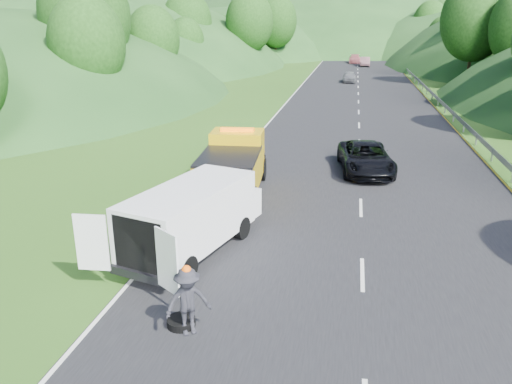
% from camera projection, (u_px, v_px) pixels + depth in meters
% --- Properties ---
extents(ground, '(320.00, 320.00, 0.00)m').
position_uv_depth(ground, '(277.00, 241.00, 17.90)').
color(ground, '#38661E').
rests_on(ground, ground).
extents(road_surface, '(14.00, 200.00, 0.02)m').
position_uv_depth(road_surface, '(358.00, 94.00, 54.54)').
color(road_surface, black).
rests_on(road_surface, ground).
extents(guardrail, '(0.06, 140.00, 1.52)m').
position_uv_depth(guardrail, '(415.00, 82.00, 64.86)').
color(guardrail, gray).
rests_on(guardrail, ground).
extents(tree_line_left, '(14.00, 140.00, 14.00)m').
position_uv_depth(tree_line_left, '(213.00, 73.00, 77.04)').
color(tree_line_left, '#2A601C').
rests_on(tree_line_left, ground).
extents(tree_line_right, '(14.00, 140.00, 14.00)m').
position_uv_depth(tree_line_right, '(504.00, 78.00, 69.57)').
color(tree_line_right, '#2A601C').
rests_on(tree_line_right, ground).
extents(hills_backdrop, '(201.00, 288.60, 44.00)m').
position_uv_depth(hills_backdrop, '(370.00, 49.00, 141.93)').
color(hills_backdrop, '#2D5B23').
rests_on(hills_backdrop, ground).
extents(tow_truck, '(2.93, 6.68, 2.80)m').
position_uv_depth(tow_truck, '(234.00, 165.00, 22.44)').
color(tow_truck, black).
rests_on(tow_truck, ground).
extents(white_van, '(4.51, 7.11, 2.35)m').
position_uv_depth(white_van, '(193.00, 215.00, 16.67)').
color(white_van, black).
rests_on(white_van, ground).
extents(woman, '(0.55, 0.67, 1.59)m').
position_uv_depth(woman, '(173.00, 224.00, 19.44)').
color(woman, white).
rests_on(woman, ground).
extents(child, '(0.69, 0.65, 1.12)m').
position_uv_depth(child, '(233.00, 237.00, 18.26)').
color(child, '#C6C569').
rests_on(child, ground).
extents(worker, '(1.34, 1.21, 1.80)m').
position_uv_depth(worker, '(190.00, 333.00, 12.59)').
color(worker, black).
rests_on(worker, ground).
extents(suitcase, '(0.43, 0.34, 0.61)m').
position_uv_depth(suitcase, '(172.00, 224.00, 18.60)').
color(suitcase, '#565741').
rests_on(suitcase, ground).
extents(spare_tire, '(0.74, 0.74, 0.20)m').
position_uv_depth(spare_tire, '(181.00, 326.00, 12.89)').
color(spare_tire, black).
rests_on(spare_tire, ground).
extents(passing_suv, '(3.18, 5.71, 1.51)m').
position_uv_depth(passing_suv, '(365.00, 172.00, 26.12)').
color(passing_suv, black).
rests_on(passing_suv, ground).
extents(dist_car_a, '(1.63, 4.05, 1.38)m').
position_uv_depth(dist_car_a, '(349.00, 82.00, 64.80)').
color(dist_car_a, '#57595D').
rests_on(dist_car_a, ground).
extents(dist_car_b, '(1.66, 4.77, 1.57)m').
position_uv_depth(dist_car_b, '(365.00, 66.00, 88.35)').
color(dist_car_b, brown).
rests_on(dist_car_b, ground).
extents(dist_car_c, '(2.17, 5.33, 1.55)m').
position_uv_depth(dist_car_c, '(355.00, 63.00, 94.84)').
color(dist_car_c, '#9C4E52').
rests_on(dist_car_c, ground).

